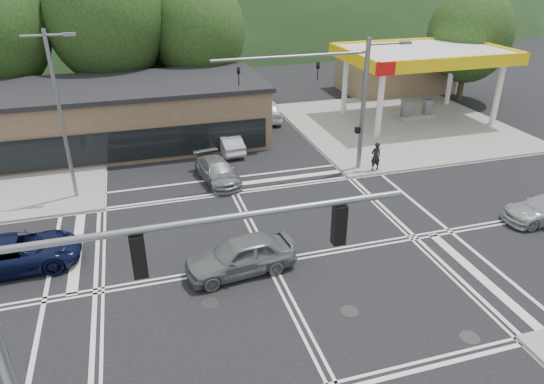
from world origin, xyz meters
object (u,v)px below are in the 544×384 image
object	(u,v)px
pedestrian	(376,156)
car_northbound	(217,171)
car_blue_west	(15,253)
car_queue_a	(228,142)
car_queue_b	(267,110)
car_grey_center	(240,255)

from	to	relation	value
pedestrian	car_northbound	bearing A→B (deg)	-10.34
car_blue_west	car_queue_a	bearing A→B (deg)	-49.65
car_queue_b	car_northbound	size ratio (longest dim) A/B	1.08
car_queue_a	car_queue_b	distance (m)	7.57
car_queue_a	pedestrian	distance (m)	9.98
car_queue_b	pedestrian	xyz separation A→B (m)	(3.47, -12.08, 0.24)
car_queue_b	car_queue_a	bearing A→B (deg)	59.44
car_blue_west	car_northbound	distance (m)	11.77
car_blue_west	pedestrian	size ratio (longest dim) A/B	2.98
car_grey_center	car_northbound	bearing A→B (deg)	168.77
car_queue_b	pedestrian	distance (m)	12.57
car_queue_a	car_grey_center	bearing A→B (deg)	75.95
car_blue_west	car_queue_a	xyz separation A→B (m)	(11.53, 10.80, -0.09)
pedestrian	car_queue_a	bearing A→B (deg)	-38.41
car_queue_a	car_northbound	xyz separation A→B (m)	(-1.59, -4.50, -0.01)
car_queue_a	car_blue_west	bearing A→B (deg)	38.82
car_grey_center	car_queue_a	distance (m)	14.00
car_queue_a	car_northbound	size ratio (longest dim) A/B	0.89
car_blue_west	pedestrian	xyz separation A→B (m)	(19.49, 4.80, 0.31)
car_blue_west	car_northbound	bearing A→B (deg)	-60.41
car_northbound	car_grey_center	bearing A→B (deg)	-103.72
car_blue_west	car_queue_a	size ratio (longest dim) A/B	1.35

